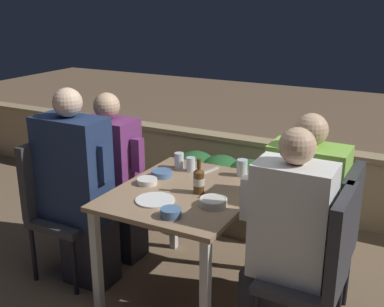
{
  "coord_description": "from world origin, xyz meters",
  "views": [
    {
      "loc": [
        1.35,
        -2.48,
        1.9
      ],
      "look_at": [
        0.0,
        0.08,
        0.96
      ],
      "focal_mm": 45.0,
      "sensor_mm": 36.0,
      "label": 1
    }
  ],
  "objects_px": {
    "chair_right_near": "(322,263)",
    "chair_right_far": "(333,234)",
    "person_navy_jumper": "(78,189)",
    "beer_bottle": "(199,180)",
    "chair_left_far": "(93,179)",
    "potted_plant": "(116,163)",
    "person_green_blouse": "(299,216)",
    "person_white_polo": "(285,242)",
    "person_purple_stripe": "(114,177)",
    "chair_left_near": "(56,197)"
  },
  "relations": [
    {
      "from": "chair_right_near",
      "to": "chair_right_far",
      "type": "xyz_separation_m",
      "value": [
        -0.02,
        0.36,
        0.0
      ]
    },
    {
      "from": "person_navy_jumper",
      "to": "beer_bottle",
      "type": "relative_size",
      "value": 6.06
    },
    {
      "from": "chair_left_far",
      "to": "potted_plant",
      "type": "height_order",
      "value": "chair_left_far"
    },
    {
      "from": "chair_right_far",
      "to": "chair_left_far",
      "type": "bearing_deg",
      "value": 178.73
    },
    {
      "from": "chair_right_far",
      "to": "person_green_blouse",
      "type": "relative_size",
      "value": 0.76
    },
    {
      "from": "chair_right_far",
      "to": "beer_bottle",
      "type": "height_order",
      "value": "chair_right_far"
    },
    {
      "from": "chair_left_far",
      "to": "beer_bottle",
      "type": "relative_size",
      "value": 4.37
    },
    {
      "from": "person_green_blouse",
      "to": "chair_left_far",
      "type": "bearing_deg",
      "value": 178.57
    },
    {
      "from": "person_white_polo",
      "to": "potted_plant",
      "type": "relative_size",
      "value": 1.75
    },
    {
      "from": "chair_right_far",
      "to": "person_navy_jumper",
      "type": "bearing_deg",
      "value": -167.63
    },
    {
      "from": "person_purple_stripe",
      "to": "chair_right_near",
      "type": "distance_m",
      "value": 1.68
    },
    {
      "from": "person_navy_jumper",
      "to": "person_white_polo",
      "type": "height_order",
      "value": "person_navy_jumper"
    },
    {
      "from": "person_navy_jumper",
      "to": "person_green_blouse",
      "type": "bearing_deg",
      "value": 14.12
    },
    {
      "from": "person_white_polo",
      "to": "beer_bottle",
      "type": "height_order",
      "value": "person_white_polo"
    },
    {
      "from": "chair_right_near",
      "to": "chair_left_far",
      "type": "bearing_deg",
      "value": 167.79
    },
    {
      "from": "chair_right_near",
      "to": "person_white_polo",
      "type": "relative_size",
      "value": 0.76
    },
    {
      "from": "person_purple_stripe",
      "to": "person_white_polo",
      "type": "bearing_deg",
      "value": -15.58
    },
    {
      "from": "person_navy_jumper",
      "to": "chair_right_near",
      "type": "xyz_separation_m",
      "value": [
        1.63,
        -0.0,
        -0.1
      ]
    },
    {
      "from": "person_green_blouse",
      "to": "potted_plant",
      "type": "height_order",
      "value": "person_green_blouse"
    },
    {
      "from": "chair_left_far",
      "to": "person_white_polo",
      "type": "distance_m",
      "value": 1.68
    },
    {
      "from": "chair_right_near",
      "to": "chair_right_far",
      "type": "relative_size",
      "value": 1.0
    },
    {
      "from": "chair_left_far",
      "to": "person_green_blouse",
      "type": "height_order",
      "value": "person_green_blouse"
    },
    {
      "from": "chair_right_near",
      "to": "beer_bottle",
      "type": "height_order",
      "value": "chair_right_near"
    },
    {
      "from": "person_white_polo",
      "to": "beer_bottle",
      "type": "xyz_separation_m",
      "value": [
        -0.62,
        0.2,
        0.17
      ]
    },
    {
      "from": "potted_plant",
      "to": "chair_left_far",
      "type": "bearing_deg",
      "value": -67.03
    },
    {
      "from": "chair_left_near",
      "to": "person_navy_jumper",
      "type": "distance_m",
      "value": 0.23
    },
    {
      "from": "person_white_polo",
      "to": "chair_right_far",
      "type": "xyz_separation_m",
      "value": [
        0.18,
        0.36,
        -0.07
      ]
    },
    {
      "from": "person_navy_jumper",
      "to": "beer_bottle",
      "type": "distance_m",
      "value": 0.84
    },
    {
      "from": "person_white_polo",
      "to": "beer_bottle",
      "type": "distance_m",
      "value": 0.68
    },
    {
      "from": "beer_bottle",
      "to": "potted_plant",
      "type": "distance_m",
      "value": 1.62
    },
    {
      "from": "beer_bottle",
      "to": "potted_plant",
      "type": "xyz_separation_m",
      "value": [
        -1.3,
        0.88,
        -0.37
      ]
    },
    {
      "from": "chair_right_far",
      "to": "beer_bottle",
      "type": "distance_m",
      "value": 0.86
    },
    {
      "from": "chair_right_far",
      "to": "beer_bottle",
      "type": "xyz_separation_m",
      "value": [
        -0.81,
        -0.16,
        0.24
      ]
    },
    {
      "from": "chair_left_near",
      "to": "beer_bottle",
      "type": "bearing_deg",
      "value": 10.94
    },
    {
      "from": "chair_left_far",
      "to": "chair_right_near",
      "type": "relative_size",
      "value": 1.0
    },
    {
      "from": "chair_left_far",
      "to": "person_green_blouse",
      "type": "xyz_separation_m",
      "value": [
        1.61,
        -0.04,
        0.06
      ]
    },
    {
      "from": "person_purple_stripe",
      "to": "chair_right_near",
      "type": "bearing_deg",
      "value": -13.7
    },
    {
      "from": "person_navy_jumper",
      "to": "person_green_blouse",
      "type": "distance_m",
      "value": 1.45
    },
    {
      "from": "beer_bottle",
      "to": "person_white_polo",
      "type": "bearing_deg",
      "value": -17.74
    },
    {
      "from": "person_purple_stripe",
      "to": "beer_bottle",
      "type": "relative_size",
      "value": 5.62
    },
    {
      "from": "chair_left_near",
      "to": "person_white_polo",
      "type": "height_order",
      "value": "person_white_polo"
    },
    {
      "from": "chair_left_far",
      "to": "person_green_blouse",
      "type": "distance_m",
      "value": 1.61
    },
    {
      "from": "beer_bottle",
      "to": "chair_left_near",
      "type": "bearing_deg",
      "value": -169.06
    },
    {
      "from": "person_purple_stripe",
      "to": "chair_left_near",
      "type": "bearing_deg",
      "value": -117.6
    },
    {
      "from": "potted_plant",
      "to": "chair_left_near",
      "type": "bearing_deg",
      "value": -74.95
    },
    {
      "from": "person_navy_jumper",
      "to": "chair_left_near",
      "type": "bearing_deg",
      "value": -180.0
    },
    {
      "from": "chair_left_far",
      "to": "potted_plant",
      "type": "distance_m",
      "value": 0.75
    },
    {
      "from": "chair_right_near",
      "to": "chair_right_far",
      "type": "distance_m",
      "value": 0.36
    },
    {
      "from": "person_purple_stripe",
      "to": "beer_bottle",
      "type": "bearing_deg",
      "value": -13.88
    },
    {
      "from": "chair_left_near",
      "to": "person_green_blouse",
      "type": "height_order",
      "value": "person_green_blouse"
    }
  ]
}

